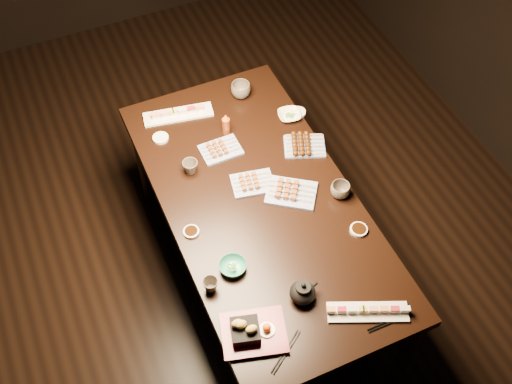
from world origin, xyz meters
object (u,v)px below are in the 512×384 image
(sushi_platter_far, at_px, (178,112))
(teapot, at_px, (303,291))
(teacup_mid_right, at_px, (340,190))
(yakitori_plate_center, at_px, (253,181))
(teacup_far_right, at_px, (241,90))
(yakitori_plate_right, at_px, (291,190))
(dining_table, at_px, (260,244))
(edamame_bowl_cream, at_px, (289,115))
(teacup_near_left, at_px, (211,285))
(condiment_bottle, at_px, (226,124))
(edamame_bowl_green, at_px, (233,267))
(tempura_tray, at_px, (254,329))
(teacup_far_left, at_px, (190,167))
(sushi_platter_near, at_px, (368,310))
(yakitori_plate_left, at_px, (220,147))

(sushi_platter_far, height_order, teapot, teapot)
(sushi_platter_far, relative_size, teacup_mid_right, 3.89)
(yakitori_plate_center, relative_size, teapot, 1.52)
(teacup_mid_right, distance_m, teacup_far_right, 0.86)
(yakitori_plate_right, bearing_deg, teapot, -75.94)
(teacup_far_right, bearing_deg, dining_table, -105.94)
(edamame_bowl_cream, bearing_deg, teacup_near_left, -133.74)
(yakitori_plate_center, xyz_separation_m, edamame_bowl_cream, (0.37, 0.35, -0.01))
(condiment_bottle, bearing_deg, yakitori_plate_right, -75.50)
(edamame_bowl_green, relative_size, teacup_far_right, 1.14)
(edamame_bowl_green, bearing_deg, yakitori_plate_center, 55.87)
(yakitori_plate_right, relative_size, edamame_bowl_green, 1.93)
(dining_table, relative_size, teapot, 13.21)
(sushi_platter_far, distance_m, teapot, 1.28)
(yakitori_plate_center, distance_m, edamame_bowl_green, 0.50)
(condiment_bottle, bearing_deg, teacup_mid_right, -60.62)
(sushi_platter_far, bearing_deg, dining_table, 113.22)
(yakitori_plate_right, distance_m, condiment_bottle, 0.53)
(yakitori_plate_right, bearing_deg, edamame_bowl_green, -111.67)
(dining_table, xyz_separation_m, tempura_tray, (-0.31, -0.63, 0.42))
(dining_table, distance_m, yakitori_plate_right, 0.44)
(yakitori_plate_center, xyz_separation_m, teacup_mid_right, (0.36, -0.24, 0.01))
(sushi_platter_far, bearing_deg, tempura_tray, 94.09)
(edamame_bowl_green, bearing_deg, teacup_far_left, 87.57)
(sushi_platter_far, bearing_deg, condiment_bottle, 141.31)
(teacup_far_left, bearing_deg, teacup_near_left, -102.96)
(sushi_platter_near, distance_m, condiment_bottle, 1.24)
(tempura_tray, bearing_deg, sushi_platter_near, 3.26)
(sushi_platter_far, xyz_separation_m, teacup_far_left, (-0.08, -0.40, 0.01))
(edamame_bowl_cream, xyz_separation_m, teacup_far_right, (-0.17, 0.26, 0.03))
(edamame_bowl_cream, bearing_deg, dining_table, -129.52)
(tempura_tray, xyz_separation_m, teacup_mid_right, (0.69, 0.51, -0.01))
(dining_table, height_order, yakitori_plate_center, yakitori_plate_center)
(yakitori_plate_left, bearing_deg, teacup_near_left, -115.94)
(yakitori_plate_center, distance_m, tempura_tray, 0.81)
(yakitori_plate_center, distance_m, teacup_far_left, 0.32)
(dining_table, relative_size, sushi_platter_far, 4.78)
(dining_table, relative_size, teacup_far_left, 23.03)
(edamame_bowl_green, relative_size, teapot, 0.92)
(teacup_near_left, xyz_separation_m, condiment_bottle, (0.42, 0.85, 0.03))
(sushi_platter_far, relative_size, yakitori_plate_right, 1.56)
(sushi_platter_near, distance_m, teacup_mid_right, 0.65)
(sushi_platter_near, xyz_separation_m, yakitori_plate_right, (-0.02, 0.72, 0.01))
(edamame_bowl_cream, bearing_deg, yakitori_plate_center, -136.92)
(edamame_bowl_green, distance_m, condiment_bottle, 0.85)
(yakitori_plate_right, relative_size, teacup_far_left, 3.09)
(tempura_tray, bearing_deg, yakitori_plate_center, 82.20)
(yakitori_plate_right, distance_m, edamame_bowl_cream, 0.53)
(yakitori_plate_center, xyz_separation_m, yakitori_plate_right, (0.15, -0.13, 0.00))
(sushi_platter_near, relative_size, edamame_bowl_green, 2.79)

